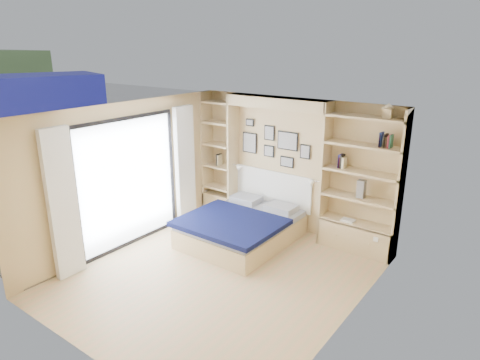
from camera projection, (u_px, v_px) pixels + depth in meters
The scene contains 9 objects.
ground at pixel (219, 276), 6.56m from camera, with size 4.50×4.50×0.00m, color tan.
room_shell at pixel (255, 180), 7.62m from camera, with size 4.50×4.50×4.50m.
bed at pixel (242, 226), 7.67m from camera, with size 1.69×2.06×1.07m.
photo_gallery at pixel (274, 144), 8.03m from camera, with size 1.48×0.02×0.82m.
reading_lamps at pixel (273, 174), 7.93m from camera, with size 1.92×0.12×0.15m.
shelf_decor at pixel (352, 152), 6.97m from camera, with size 3.45×0.23×2.03m.
deck at pixel (80, 221), 8.60m from camera, with size 3.20×4.00×0.05m, color brown.
deck_chair at pixel (108, 191), 9.21m from camera, with size 0.52×0.81×0.78m.
shipping_container at pixel (10, 113), 14.09m from camera, with size 2.31×5.76×2.40m, color navy.
Camera 1 is at (3.70, -4.47, 3.42)m, focal length 32.00 mm.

